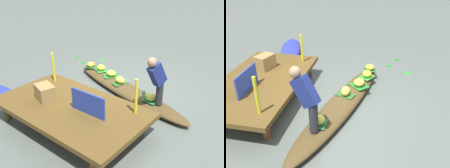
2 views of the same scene
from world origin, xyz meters
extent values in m
plane|color=#525952|center=(0.00, 0.00, 0.00)|extent=(40.00, 40.00, 0.00)
cube|color=brown|center=(0.07, 1.88, 0.43)|extent=(3.20, 1.80, 0.10)
cylinder|color=brown|center=(-1.21, 1.16, 0.19)|extent=(0.14, 0.14, 0.38)
cylinder|color=#4A2B2E|center=(1.35, 1.16, 0.19)|extent=(0.14, 0.14, 0.38)
cylinder|color=#4D3E19|center=(1.35, 2.60, 0.19)|extent=(0.14, 0.14, 0.38)
ellipsoid|color=#4C391D|center=(0.00, 0.00, 0.11)|extent=(4.12, 1.60, 0.22)
ellipsoid|color=#273295|center=(3.02, 2.31, 0.12)|extent=(2.11, 1.22, 0.23)
cube|color=#1F6732|center=(-0.89, 0.26, 0.23)|extent=(0.34, 0.30, 0.01)
ellipsoid|color=#E6D947|center=(-0.89, 0.26, 0.32)|extent=(0.28, 0.29, 0.19)
cube|color=#227127|center=(0.72, -0.28, 0.23)|extent=(0.52, 0.53, 0.01)
ellipsoid|color=gold|center=(0.72, -0.28, 0.31)|extent=(0.32, 0.28, 0.16)
cube|color=#2F8536|center=(1.22, -0.41, 0.23)|extent=(0.46, 0.43, 0.01)
ellipsoid|color=yellow|center=(1.22, -0.41, 0.31)|extent=(0.28, 0.26, 0.18)
cube|color=#295B25|center=(0.23, -0.04, 0.23)|extent=(0.37, 0.45, 0.01)
ellipsoid|color=yellow|center=(0.23, -0.04, 0.32)|extent=(0.30, 0.21, 0.19)
cube|color=#255728|center=(1.66, -0.45, 0.23)|extent=(0.41, 0.39, 0.01)
ellipsoid|color=yellow|center=(1.66, -0.45, 0.30)|extent=(0.33, 0.33, 0.15)
cylinder|color=#28282D|center=(-1.11, 0.28, 0.50)|extent=(0.16, 0.16, 0.55)
cube|color=navy|center=(-1.08, 0.41, 1.00)|extent=(0.30, 0.53, 0.59)
sphere|color=#9E7556|center=(-1.03, 0.58, 1.31)|extent=(0.20, 0.20, 0.20)
cylinder|color=#55AD67|center=(-0.74, 0.35, 0.34)|extent=(0.07, 0.07, 0.24)
cube|color=#253C9F|center=(-0.43, 1.88, 0.71)|extent=(0.82, 0.06, 0.46)
cylinder|color=yellow|center=(-1.13, 1.28, 0.84)|extent=(0.06, 0.06, 0.72)
cylinder|color=yellow|center=(1.27, 1.28, 0.84)|extent=(0.06, 0.06, 0.72)
cube|color=olive|center=(0.68, 2.03, 0.65)|extent=(0.51, 0.43, 0.34)
ellipsoid|color=#20651D|center=(3.03, -1.19, 0.00)|extent=(0.21, 0.20, 0.01)
ellipsoid|color=#1A751D|center=(2.51, -0.95, 0.00)|extent=(0.22, 0.17, 0.01)
ellipsoid|color=#27882B|center=(2.14, -1.50, 0.00)|extent=(0.33, 0.26, 0.01)
camera|label=1|loc=(-3.42, 4.90, 3.17)|focal=40.98mm
camera|label=2|loc=(-4.50, -0.84, 3.06)|focal=40.44mm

